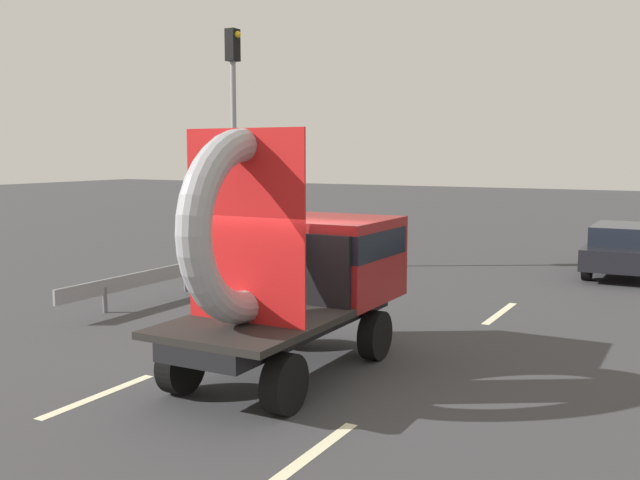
# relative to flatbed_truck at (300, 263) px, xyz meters

# --- Properties ---
(ground_plane) EXTENTS (120.00, 120.00, 0.00)m
(ground_plane) POSITION_rel_flatbed_truck_xyz_m (-0.16, -0.49, -1.65)
(ground_plane) COLOR #38383A
(flatbed_truck) EXTENTS (2.02, 4.78, 3.69)m
(flatbed_truck) POSITION_rel_flatbed_truck_xyz_m (0.00, 0.00, 0.00)
(flatbed_truck) COLOR black
(flatbed_truck) RESTS_ON ground_plane
(distant_sedan) EXTENTS (1.84, 4.29, 1.40)m
(distant_sedan) POSITION_rel_flatbed_truck_xyz_m (3.56, 11.71, -0.90)
(distant_sedan) COLOR black
(distant_sedan) RESTS_ON ground_plane
(traffic_light) EXTENTS (0.42, 0.36, 6.85)m
(traffic_light) POSITION_rel_flatbed_truck_xyz_m (-6.67, 7.70, 2.73)
(traffic_light) COLOR gray
(traffic_light) RESTS_ON ground_plane
(guardrail) EXTENTS (0.10, 10.66, 0.71)m
(guardrail) POSITION_rel_flatbed_truck_xyz_m (-5.57, 5.38, -1.13)
(guardrail) COLOR gray
(guardrail) RESTS_ON ground_plane
(lane_dash_left_near) EXTENTS (0.16, 2.07, 0.01)m
(lane_dash_left_near) POSITION_rel_flatbed_truck_xyz_m (-1.78, -2.54, -1.65)
(lane_dash_left_near) COLOR beige
(lane_dash_left_near) RESTS_ON ground_plane
(lane_dash_left_far) EXTENTS (0.16, 2.38, 0.01)m
(lane_dash_left_far) POSITION_rel_flatbed_truck_xyz_m (-1.78, 6.08, -1.65)
(lane_dash_left_far) COLOR beige
(lane_dash_left_far) RESTS_ON ground_plane
(lane_dash_right_near) EXTENTS (0.16, 2.10, 0.01)m
(lane_dash_right_near) POSITION_rel_flatbed_truck_xyz_m (1.78, -2.85, -1.65)
(lane_dash_right_near) COLOR beige
(lane_dash_right_near) RESTS_ON ground_plane
(lane_dash_right_far) EXTENTS (0.16, 2.28, 0.01)m
(lane_dash_right_far) POSITION_rel_flatbed_truck_xyz_m (1.78, 5.31, -1.65)
(lane_dash_right_far) COLOR beige
(lane_dash_right_far) RESTS_ON ground_plane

